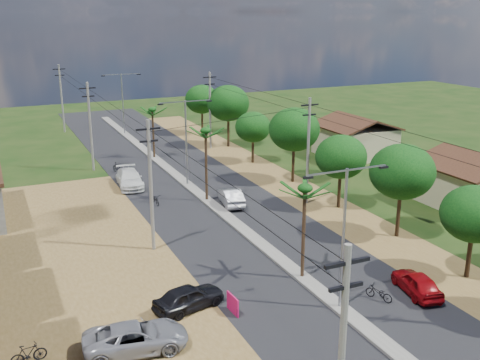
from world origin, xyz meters
The scene contains 34 objects.
ground centered at (0.00, 0.00, 0.00)m, with size 160.00×160.00×0.00m, color black.
road centered at (0.00, 15.00, 0.02)m, with size 12.00×110.00×0.04m, color black.
median centered at (0.00, 18.00, 0.09)m, with size 1.00×90.00×0.18m, color #605E56.
dirt_lot_west centered at (-15.00, 8.00, 0.02)m, with size 18.00×46.00×0.04m, color brown.
dirt_shoulder_east centered at (8.50, 15.00, 0.01)m, with size 5.00×90.00×0.03m, color brown.
house_east_near centered at (20.00, 10.00, 2.39)m, with size 7.60×7.50×4.60m.
house_east_far centered at (21.00, 28.00, 2.39)m, with size 7.60×7.50×4.60m.
tree_east_b centered at (9.30, 0.00, 4.11)m, with size 4.00×4.00×5.83m.
tree_east_c centered at (9.70, 7.00, 4.86)m, with size 4.60×4.60×6.83m.
tree_east_d centered at (9.40, 14.00, 4.34)m, with size 4.20×4.20×6.13m.
tree_east_e centered at (9.60, 22.00, 5.09)m, with size 4.80×4.80×7.14m.
tree_east_f centered at (9.20, 30.00, 3.89)m, with size 3.80×3.80×5.52m.
tree_east_g centered at (9.80, 38.00, 5.24)m, with size 5.00×5.00×7.38m.
tree_east_h centered at (9.50, 46.00, 4.64)m, with size 4.40×4.40×6.52m.
palm_median_near centered at (0.00, 4.00, 5.54)m, with size 2.00×2.00×6.15m.
palm_median_mid centered at (0.00, 20.00, 5.90)m, with size 2.00×2.00×6.55m.
palm_median_far centered at (0.00, 36.00, 5.26)m, with size 2.00×2.00×5.85m.
streetlight_near centered at (0.00, 0.00, 4.79)m, with size 5.10×0.18×8.00m.
streetlight_mid centered at (0.00, 25.00, 4.79)m, with size 5.10×0.18×8.00m.
streetlight_far centered at (0.00, 50.00, 4.79)m, with size 5.10×0.18×8.00m.
utility_pole_w_b centered at (-7.00, 12.00, 4.76)m, with size 1.60×0.24×9.00m.
utility_pole_w_c centered at (-7.00, 34.00, 4.76)m, with size 1.60×0.24×9.00m.
utility_pole_w_d centered at (-7.00, 55.00, 4.76)m, with size 1.60×0.24×9.00m.
utility_pole_e_b centered at (7.50, 16.00, 4.76)m, with size 1.60×0.24×9.00m.
utility_pole_e_c centered at (7.50, 38.00, 4.76)m, with size 1.60×0.24×9.00m.
car_red_near centered at (5.00, -0.39, 0.66)m, with size 1.56×3.87×1.32m, color maroon.
car_silver_mid centered at (1.50, 18.29, 0.71)m, with size 1.51×4.32×1.42m, color gray.
car_white_far centered at (-5.00, 26.83, 0.76)m, with size 2.13×5.23×1.52m, color silver.
car_parked_silver centered at (-11.11, 0.71, 0.69)m, with size 2.30×4.99×1.39m, color gray.
car_parked_dark centered at (-7.50, 3.40, 0.69)m, with size 1.63×4.04×1.38m, color black.
moto_rider_east centered at (2.54, -0.13, 0.43)m, with size 0.58×1.65×0.87m, color black.
moto_rider_west_a centered at (-4.25, 20.99, 0.45)m, with size 0.59×1.69×0.89m, color black.
moto_rider_west_b centered at (-5.00, 31.92, 0.53)m, with size 0.50×1.77×1.07m, color black.
roadside_sign centered at (-5.50, 2.00, 0.53)m, with size 0.15×1.28×1.07m.
Camera 1 is at (-16.31, -22.66, 15.62)m, focal length 42.00 mm.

